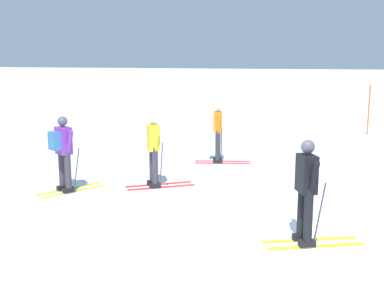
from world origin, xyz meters
The scene contains 7 objects.
ground_plane centered at (0.00, 0.00, 0.00)m, with size 120.00×120.00×0.00m, color silver.
far_snow_ridge centered at (0.00, 18.30, 1.16)m, with size 80.00×6.98×2.32m, color silver.
skier_orange centered at (-1.50, 5.09, 0.96)m, with size 1.64×0.98×1.71m.
skier_black centered at (1.35, -0.39, 0.92)m, with size 1.60×1.03×1.71m.
skier_yellow centered at (-2.24, 2.12, 0.92)m, with size 1.53×1.21×1.71m.
skier_purple centered at (-4.00, 1.11, 0.96)m, with size 1.12×1.57×1.71m.
trail_marker_pole centered at (2.91, 11.80, 0.98)m, with size 0.06×0.06×1.96m, color #C65614.
Camera 1 is at (1.76, -7.80, 2.95)m, focal length 44.13 mm.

